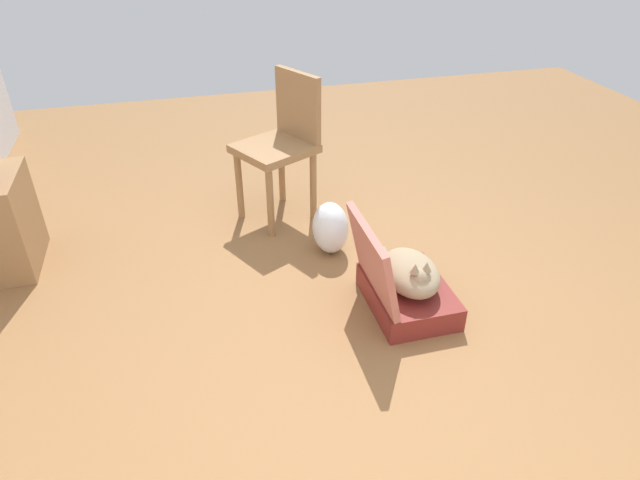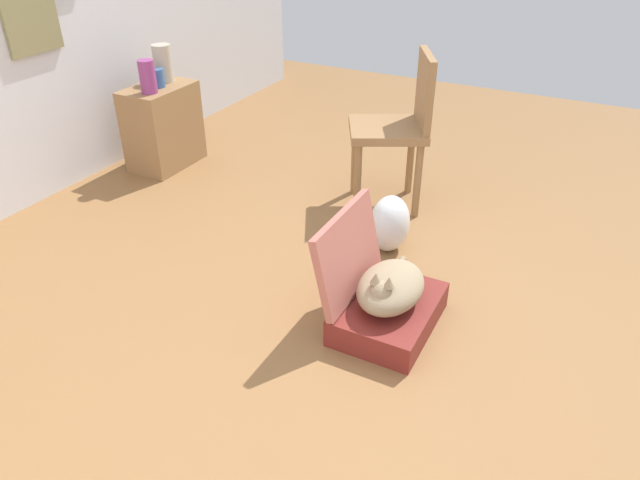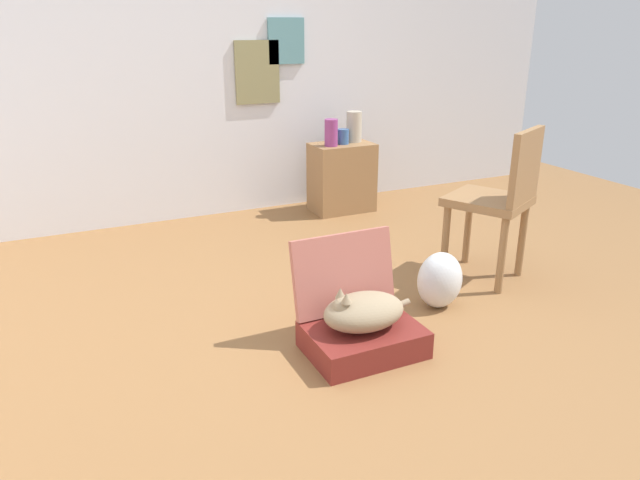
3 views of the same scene
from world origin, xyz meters
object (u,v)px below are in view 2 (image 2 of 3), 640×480
at_px(suitcase_base, 389,313).
at_px(vase_short, 163,63).
at_px(vase_round, 158,78).
at_px(chair, 399,125).
at_px(plastic_bag_white, 390,223).
at_px(side_table, 163,127).
at_px(vase_tall, 148,77).
at_px(cat, 390,287).

relative_size(suitcase_base, vase_short, 2.16).
height_order(vase_short, vase_round, vase_short).
distance_m(suitcase_base, chair, 1.29).
relative_size(suitcase_base, chair, 0.57).
height_order(plastic_bag_white, vase_round, vase_round).
distance_m(vase_round, chair, 1.67).
bearing_deg(suitcase_base, vase_round, 65.29).
height_order(suitcase_base, vase_short, vase_short).
bearing_deg(plastic_bag_white, vase_round, 79.57).
relative_size(side_table, vase_short, 2.29).
xyz_separation_m(suitcase_base, vase_tall, (0.83, 2.04, 0.60)).
relative_size(suitcase_base, vase_round, 4.43).
bearing_deg(plastic_bag_white, chair, 18.16).
relative_size(vase_tall, vase_short, 0.86).
height_order(side_table, chair, chair).
height_order(plastic_bag_white, vase_short, vase_short).
bearing_deg(plastic_bag_white, vase_short, 76.19).
relative_size(suitcase_base, plastic_bag_white, 1.67).
height_order(cat, side_table, side_table).
distance_m(suitcase_base, plastic_bag_white, 0.67).
relative_size(cat, side_table, 0.85).
relative_size(cat, plastic_bag_white, 1.51).
bearing_deg(vase_round, vase_tall, -165.29).
distance_m(side_table, vase_short, 0.43).
bearing_deg(chair, cat, -7.43).
distance_m(plastic_bag_white, side_table, 1.87).
bearing_deg(vase_short, vase_tall, -161.61).
distance_m(vase_tall, vase_round, 0.14).
bearing_deg(plastic_bag_white, vase_tall, 83.29).
bearing_deg(suitcase_base, side_table, 65.45).
bearing_deg(vase_short, side_table, -164.28).
bearing_deg(vase_round, chair, -83.70).
relative_size(suitcase_base, cat, 1.11).
distance_m(cat, vase_tall, 2.25).
height_order(plastic_bag_white, vase_tall, vase_tall).
relative_size(plastic_bag_white, vase_tall, 1.51).
bearing_deg(vase_tall, vase_round, 14.71).
xyz_separation_m(plastic_bag_white, vase_round, (0.34, 1.82, 0.47)).
height_order(vase_round, chair, chair).
relative_size(plastic_bag_white, side_table, 0.57).
bearing_deg(vase_tall, cat, -112.27).
bearing_deg(cat, plastic_bag_white, 21.64).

